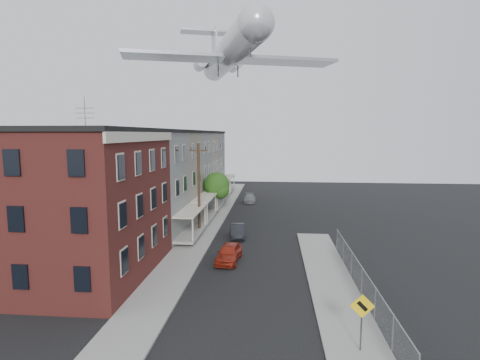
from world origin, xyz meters
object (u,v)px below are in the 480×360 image
Objects in this scene: utility_pole at (199,188)px; car_near at (229,253)px; car_mid at (238,231)px; warning_sign at (362,314)px; airplane at (229,53)px; car_far at (250,198)px; street_tree at (218,186)px.

utility_pole is 9.22m from car_near.
warning_sign is at bearing -75.39° from car_mid.
airplane is (1.95, 8.29, 14.28)m from utility_pole.
car_far is at bearing 79.21° from airplane.
utility_pole is at bearing 166.70° from car_mid.
car_far is (0.00, 25.39, -0.10)m from car_near.
street_tree reaches higher than car_mid.
car_near is 6.98m from car_mid.
airplane is at bearing -45.15° from street_tree.
car_far is (3.80, 17.99, -4.09)m from utility_pole.
utility_pole reaches higher than car_far.
street_tree reaches higher than car_near.
car_near is 1.00× the size of car_far.
warning_sign is 13.84m from car_near.
utility_pole is 10.00m from street_tree.
car_far is (-7.40, 37.02, -1.30)m from warning_sign.
warning_sign is at bearing -52.55° from car_near.
warning_sign reaches higher than car_near.
airplane is (-1.85, 8.71, 18.34)m from car_mid.
warning_sign is 0.75× the size of car_mid.
street_tree is at bearing 134.85° from airplane.
car_mid is (3.47, -10.34, -2.84)m from street_tree.
utility_pole is at bearing 122.18° from car_near.
car_near is (-7.40, 11.63, -1.19)m from warning_sign.
warning_sign is 0.70× the size of car_far.
warning_sign is 20.07m from car_mid.
car_far is (0.00, 18.41, -0.03)m from car_mid.
airplane reaches higher than car_far.
warning_sign is 37.77m from car_far.
warning_sign is 0.11× the size of airplane.
warning_sign reaches higher than car_mid.
utility_pole is 16.63m from airplane.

